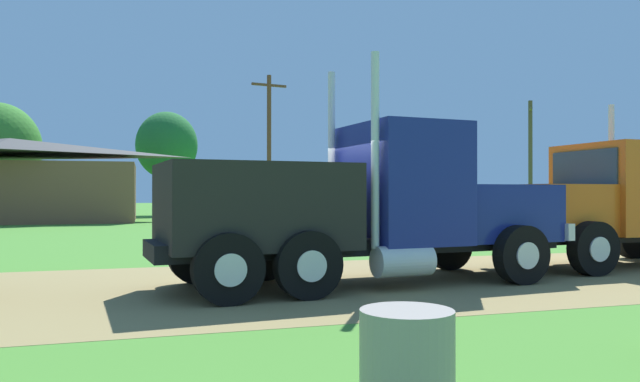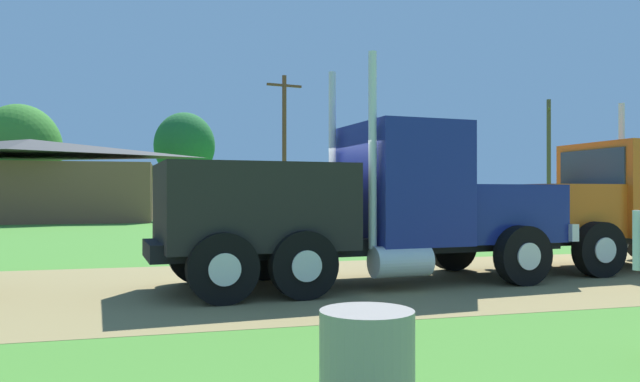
# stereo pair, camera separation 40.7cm
# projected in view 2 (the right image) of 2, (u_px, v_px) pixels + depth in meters

# --- Properties ---
(ground_plane) EXTENTS (200.00, 200.00, 0.00)m
(ground_plane) POSITION_uv_depth(u_px,v_px,m) (316.00, 284.00, 10.96)
(ground_plane) COLOR #45832D
(dirt_track) EXTENTS (120.00, 6.75, 0.01)m
(dirt_track) POSITION_uv_depth(u_px,v_px,m) (316.00, 283.00, 10.96)
(dirt_track) COLOR olive
(dirt_track) RESTS_ON ground_plane
(truck_foreground_white) EXTENTS (7.79, 3.15, 3.97)m
(truck_foreground_white) POSITION_uv_depth(u_px,v_px,m) (360.00, 208.00, 10.89)
(truck_foreground_white) COLOR black
(truck_foreground_white) RESTS_ON ground_plane
(truck_near_left) EXTENTS (6.92, 2.84, 3.79)m
(truck_near_left) POSITION_uv_depth(u_px,v_px,m) (615.00, 210.00, 13.34)
(truck_near_left) COLOR black
(truck_near_left) RESTS_ON ground_plane
(steel_barrel) EXTENTS (0.62, 0.62, 0.86)m
(steel_barrel) POSITION_uv_depth(u_px,v_px,m) (367.00, 376.00, 3.97)
(steel_barrel) COLOR gray
(steel_barrel) RESTS_ON ground_plane
(shed_building) EXTENTS (14.48, 7.75, 4.78)m
(shed_building) POSITION_uv_depth(u_px,v_px,m) (30.00, 182.00, 35.15)
(shed_building) COLOR brown
(shed_building) RESTS_ON ground_plane
(utility_pole_near) EXTENTS (2.19, 0.50, 8.73)m
(utility_pole_near) POSITION_uv_depth(u_px,v_px,m) (284.00, 144.00, 36.45)
(utility_pole_near) COLOR brown
(utility_pole_near) RESTS_ON ground_plane
(utility_pole_far) EXTENTS (1.32, 1.92, 7.61)m
(utility_pole_far) POSITION_uv_depth(u_px,v_px,m) (549.00, 155.00, 38.53)
(utility_pole_far) COLOR brown
(utility_pole_far) RESTS_ON ground_plane
(tree_left) EXTENTS (5.58, 5.58, 7.80)m
(tree_left) POSITION_uv_depth(u_px,v_px,m) (20.00, 149.00, 41.87)
(tree_left) COLOR #513823
(tree_left) RESTS_ON ground_plane
(tree_mid) EXTENTS (4.61, 4.61, 7.84)m
(tree_mid) POSITION_uv_depth(u_px,v_px,m) (185.00, 146.00, 46.44)
(tree_mid) COLOR #513823
(tree_mid) RESTS_ON ground_plane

